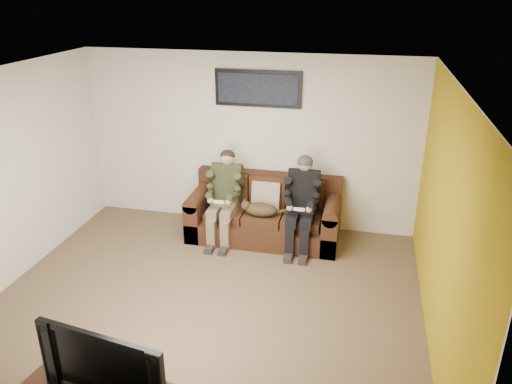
% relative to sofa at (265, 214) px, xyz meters
% --- Properties ---
extents(floor, '(5.00, 5.00, 0.00)m').
position_rel_sofa_xyz_m(floor, '(-0.34, -1.83, -0.33)').
color(floor, brown).
rests_on(floor, ground).
extents(ceiling, '(5.00, 5.00, 0.00)m').
position_rel_sofa_xyz_m(ceiling, '(-0.34, -1.83, 2.27)').
color(ceiling, silver).
rests_on(ceiling, ground).
extents(wall_back, '(5.00, 0.00, 5.00)m').
position_rel_sofa_xyz_m(wall_back, '(-0.34, 0.42, 0.97)').
color(wall_back, beige).
rests_on(wall_back, ground).
extents(wall_front, '(5.00, 0.00, 5.00)m').
position_rel_sofa_xyz_m(wall_front, '(-0.34, -4.08, 0.97)').
color(wall_front, beige).
rests_on(wall_front, ground).
extents(wall_left, '(0.00, 4.50, 4.50)m').
position_rel_sofa_xyz_m(wall_left, '(-2.84, -1.83, 0.97)').
color(wall_left, beige).
rests_on(wall_left, ground).
extents(wall_right, '(0.00, 4.50, 4.50)m').
position_rel_sofa_xyz_m(wall_right, '(2.16, -1.83, 0.97)').
color(wall_right, beige).
rests_on(wall_right, ground).
extents(accent_wall_right, '(0.00, 4.50, 4.50)m').
position_rel_sofa_xyz_m(accent_wall_right, '(2.15, -1.83, 0.97)').
color(accent_wall_right, '#A68A10').
rests_on(accent_wall_right, ground).
extents(sofa, '(2.16, 0.93, 0.89)m').
position_rel_sofa_xyz_m(sofa, '(0.00, 0.00, 0.00)').
color(sofa, '#371D10').
rests_on(sofa, ground).
extents(throw_pillow, '(0.41, 0.20, 0.41)m').
position_rel_sofa_xyz_m(throw_pillow, '(0.00, 0.04, 0.30)').
color(throw_pillow, tan).
rests_on(throw_pillow, sofa).
extents(throw_blanket, '(0.44, 0.22, 0.08)m').
position_rel_sofa_xyz_m(throw_blanket, '(-0.66, 0.27, 0.55)').
color(throw_blanket, gray).
rests_on(throw_blanket, sofa).
extents(person_left, '(0.51, 0.87, 1.29)m').
position_rel_sofa_xyz_m(person_left, '(-0.56, -0.18, 0.39)').
color(person_left, brown).
rests_on(person_left, sofa).
extents(person_right, '(0.51, 0.86, 1.30)m').
position_rel_sofa_xyz_m(person_right, '(0.56, -0.18, 0.39)').
color(person_right, black).
rests_on(person_right, sofa).
extents(cat, '(0.66, 0.26, 0.24)m').
position_rel_sofa_xyz_m(cat, '(-0.03, -0.26, 0.20)').
color(cat, '#4F3D1F').
rests_on(cat, sofa).
extents(framed_poster, '(1.25, 0.05, 0.52)m').
position_rel_sofa_xyz_m(framed_poster, '(-0.20, 0.39, 1.77)').
color(framed_poster, black).
rests_on(framed_poster, wall_back).
extents(television, '(1.11, 0.32, 0.63)m').
position_rel_sofa_xyz_m(television, '(-0.45, -3.78, 0.46)').
color(television, black).
rests_on(television, tv_stand).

